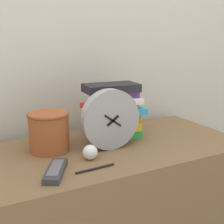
% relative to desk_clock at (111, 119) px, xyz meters
% --- Properties ---
extents(wall_back, '(6.00, 0.04, 2.40)m').
position_rel_desk_clock_xyz_m(wall_back, '(-0.03, 0.36, 0.35)').
color(wall_back, beige).
rests_on(wall_back, ground_plane).
extents(desk_clock, '(0.24, 0.04, 0.24)m').
position_rel_desk_clock_xyz_m(desk_clock, '(0.00, 0.00, 0.00)').
color(desk_clock, '#99999E').
rests_on(desk_clock, desk).
extents(book_stack, '(0.25, 0.19, 0.24)m').
position_rel_desk_clock_xyz_m(book_stack, '(0.08, 0.12, 0.00)').
color(book_stack, green).
rests_on(book_stack, desk).
extents(basket, '(0.16, 0.16, 0.15)m').
position_rel_desk_clock_xyz_m(basket, '(-0.22, 0.09, -0.04)').
color(basket, '#994C28').
rests_on(basket, desk).
extents(tv_remote, '(0.13, 0.17, 0.02)m').
position_rel_desk_clock_xyz_m(tv_remote, '(-0.26, -0.12, -0.11)').
color(tv_remote, '#333338').
rests_on(tv_remote, desk).
extents(crumpled_paper_ball, '(0.05, 0.05, 0.05)m').
position_rel_desk_clock_xyz_m(crumpled_paper_ball, '(-0.12, -0.06, -0.09)').
color(crumpled_paper_ball, white).
rests_on(crumpled_paper_ball, desk).
extents(pen, '(0.14, 0.01, 0.01)m').
position_rel_desk_clock_xyz_m(pen, '(-0.14, -0.15, -0.11)').
color(pen, black).
rests_on(pen, desk).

